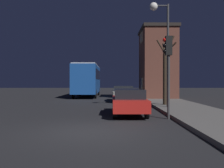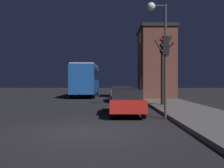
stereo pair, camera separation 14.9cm
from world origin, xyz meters
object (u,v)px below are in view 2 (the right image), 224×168
(bus, at_px, (87,78))
(car_near_lane, at_px, (127,101))
(streetlamp, at_px, (159,30))
(bare_tree, at_px, (164,72))
(car_mid_lane, at_px, (122,93))
(traffic_light, at_px, (166,59))

(bus, height_order, car_near_lane, bus)
(streetlamp, xyz_separation_m, bus, (-5.93, 13.28, -2.83))
(bare_tree, bearing_deg, bus, 119.53)
(bus, height_order, car_mid_lane, bus)
(traffic_light, height_order, car_near_lane, traffic_light)
(bus, relative_size, car_near_lane, 1.97)
(traffic_light, distance_m, car_near_lane, 3.15)
(streetlamp, relative_size, car_mid_lane, 1.52)
(traffic_light, relative_size, car_near_lane, 0.86)
(traffic_light, xyz_separation_m, car_near_lane, (-1.74, 1.59, -2.09))
(streetlamp, bearing_deg, traffic_light, -96.06)
(streetlamp, distance_m, bare_tree, 3.11)
(car_near_lane, distance_m, car_mid_lane, 9.01)
(traffic_light, bearing_deg, car_mid_lane, 98.89)
(car_mid_lane, bearing_deg, bus, 120.32)
(streetlamp, height_order, bus, streetlamp)
(car_mid_lane, bearing_deg, streetlamp, -72.76)
(car_near_lane, bearing_deg, bare_tree, 54.77)
(bare_tree, height_order, car_near_lane, bare_tree)
(streetlamp, height_order, traffic_light, streetlamp)
(streetlamp, xyz_separation_m, bare_tree, (0.66, 1.65, -2.55))
(traffic_light, distance_m, bus, 18.07)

